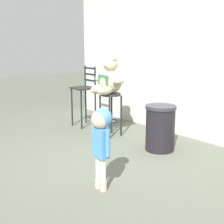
{
  "coord_description": "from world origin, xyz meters",
  "views": [
    {
      "loc": [
        3.17,
        -2.68,
        1.66
      ],
      "look_at": [
        -0.27,
        0.17,
        0.67
      ],
      "focal_mm": 49.78,
      "sensor_mm": 36.0,
      "label": 1
    }
  ],
  "objects_px": {
    "teddy_bear": "(109,80)",
    "bar_chair_empty": "(85,92)",
    "trash_bin": "(160,128)",
    "child_walking": "(101,131)",
    "bar_stool_with_teddy": "(111,106)"
  },
  "relations": [
    {
      "from": "bar_chair_empty",
      "to": "child_walking",
      "type": "bearing_deg",
      "value": -30.97
    },
    {
      "from": "teddy_bear",
      "to": "bar_stool_with_teddy",
      "type": "bearing_deg",
      "value": 90.0
    },
    {
      "from": "trash_bin",
      "to": "child_walking",
      "type": "bearing_deg",
      "value": -72.55
    },
    {
      "from": "bar_stool_with_teddy",
      "to": "trash_bin",
      "type": "height_order",
      "value": "bar_stool_with_teddy"
    },
    {
      "from": "bar_stool_with_teddy",
      "to": "child_walking",
      "type": "xyz_separation_m",
      "value": [
        1.59,
        -1.44,
        0.15
      ]
    },
    {
      "from": "child_walking",
      "to": "trash_bin",
      "type": "bearing_deg",
      "value": 129.01
    },
    {
      "from": "bar_stool_with_teddy",
      "to": "bar_chair_empty",
      "type": "bearing_deg",
      "value": 177.72
    },
    {
      "from": "child_walking",
      "to": "bar_chair_empty",
      "type": "xyz_separation_m",
      "value": [
        -2.46,
        1.48,
        0.01
      ]
    },
    {
      "from": "teddy_bear",
      "to": "trash_bin",
      "type": "bearing_deg",
      "value": 6.81
    },
    {
      "from": "teddy_bear",
      "to": "bar_chair_empty",
      "type": "relative_size",
      "value": 0.55
    },
    {
      "from": "bar_stool_with_teddy",
      "to": "child_walking",
      "type": "bearing_deg",
      "value": -42.21
    },
    {
      "from": "child_walking",
      "to": "trash_bin",
      "type": "height_order",
      "value": "child_walking"
    },
    {
      "from": "child_walking",
      "to": "bar_chair_empty",
      "type": "relative_size",
      "value": 0.79
    },
    {
      "from": "trash_bin",
      "to": "bar_stool_with_teddy",
      "type": "bearing_deg",
      "value": -174.87
    },
    {
      "from": "child_walking",
      "to": "teddy_bear",
      "type": "bearing_deg",
      "value": 160.01
    }
  ]
}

